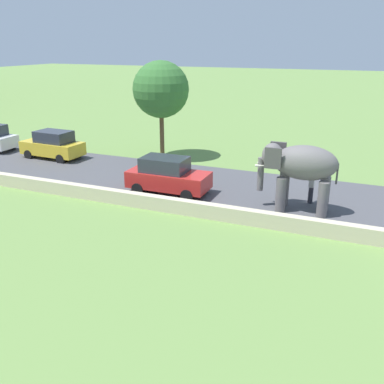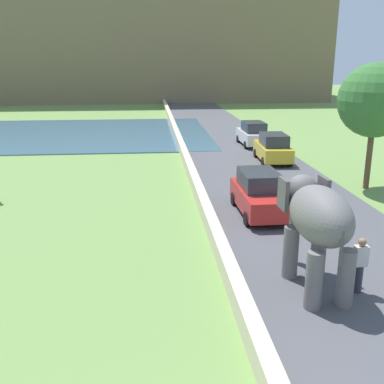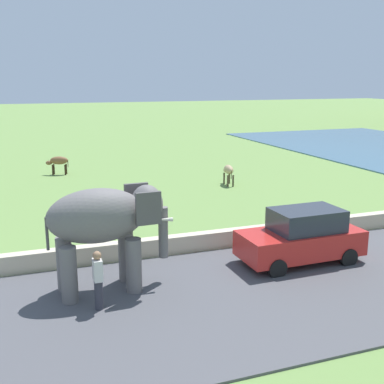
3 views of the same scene
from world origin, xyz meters
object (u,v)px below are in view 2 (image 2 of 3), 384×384
(car_yellow, at_px, (273,148))
(car_red, at_px, (260,194))
(person_beside_elephant, at_px, (360,265))
(car_white, at_px, (253,134))
(elephant, at_px, (317,220))

(car_yellow, bearing_deg, car_red, -108.14)
(car_yellow, bearing_deg, person_beside_elephant, -97.07)
(car_white, relative_size, car_red, 1.00)
(elephant, xyz_separation_m, person_beside_elephant, (1.13, -0.43, -1.16))
(person_beside_elephant, distance_m, car_white, 21.97)
(car_white, bearing_deg, person_beside_elephant, -95.31)
(person_beside_elephant, height_order, car_white, car_white)
(car_white, bearing_deg, car_red, -101.75)
(elephant, bearing_deg, car_red, 89.94)
(elephant, bearing_deg, person_beside_elephant, -21.06)
(car_yellow, relative_size, car_red, 1.01)
(car_yellow, bearing_deg, car_white, 89.96)
(elephant, height_order, car_red, elephant)
(elephant, distance_m, car_yellow, 16.26)
(car_white, xyz_separation_m, car_yellow, (-0.00, -5.54, 0.00))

